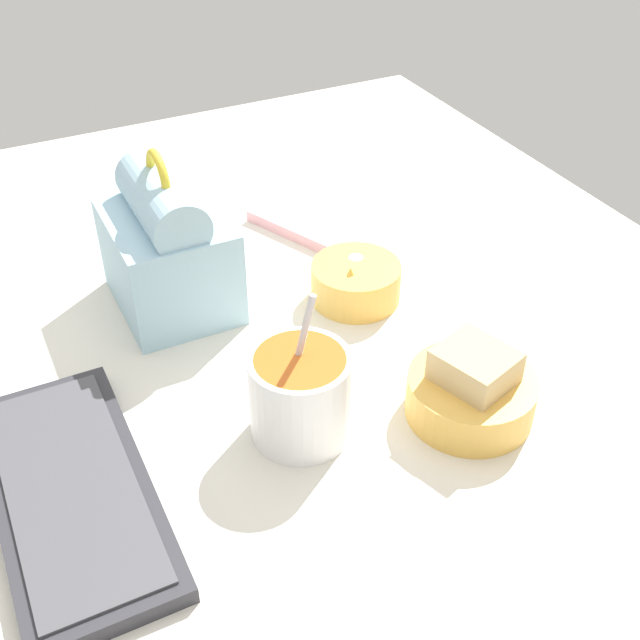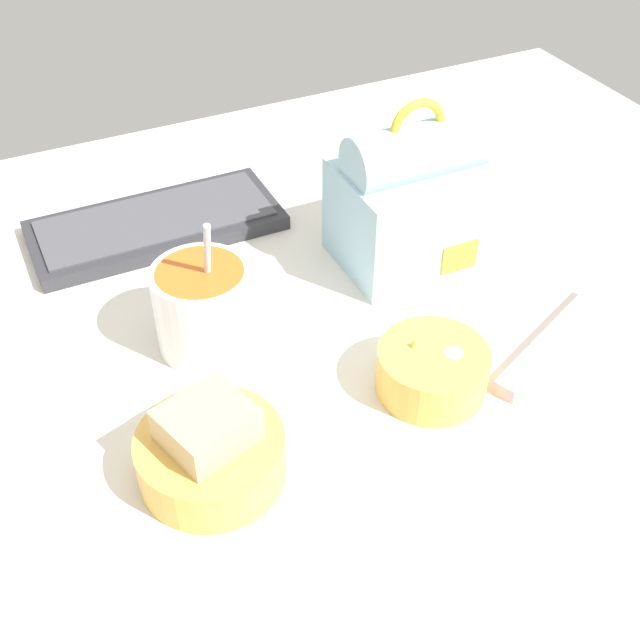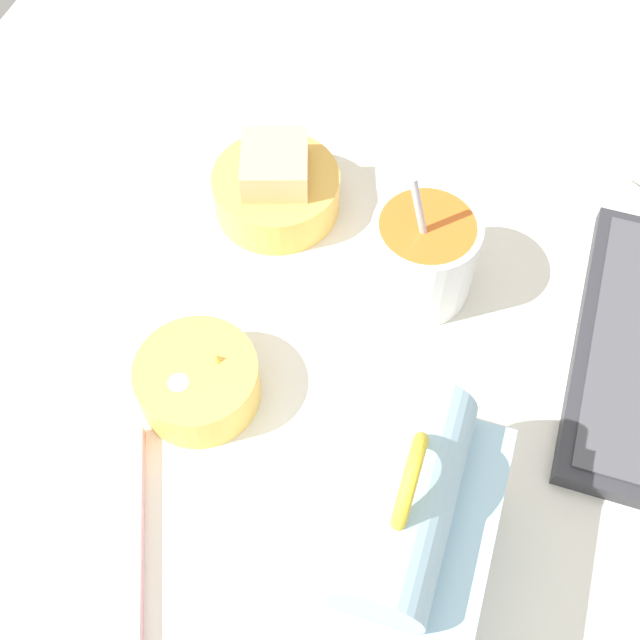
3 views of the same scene
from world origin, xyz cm
name	(u,v)px [view 3 (image 3 of 3)]	position (x,y,z in cm)	size (l,w,h in cm)	color
desk_surface	(332,370)	(0.00, 0.00, 1.00)	(140.00, 110.00, 2.00)	silver
lunch_bag	(397,527)	(15.75, 9.81, 9.83)	(16.45, 13.29, 20.31)	#9EC6DB
soup_cup	(423,255)	(-11.20, 5.37, 6.98)	(10.12, 10.12, 15.89)	white
bento_bowl_sandwich	(276,187)	(-16.58, -11.30, 5.03)	(13.18, 13.18, 8.12)	#EAB24C
bento_bowl_snacks	(199,381)	(6.57, -10.44, 4.57)	(10.99, 10.99, 5.77)	#EAB24C
chopstick_case	(128,543)	(21.43, -10.80, 2.80)	(19.47, 10.37, 1.60)	pink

